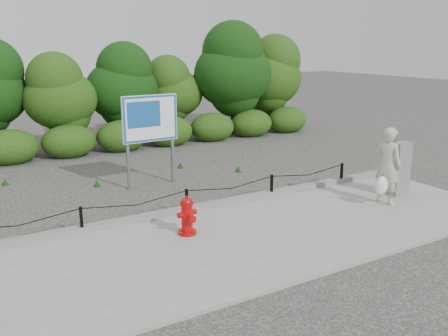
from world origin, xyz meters
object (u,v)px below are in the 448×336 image
Objects in this scene: utility_cabinet at (399,169)px; advertising_sign at (150,123)px; fire_hydrant at (187,216)px; pedestrian at (387,167)px.

advertising_sign reaches higher than utility_cabinet.
pedestrian reaches higher than fire_hydrant.
advertising_sign is (-4.48, 4.65, 0.83)m from pedestrian.
advertising_sign is (0.78, 3.95, 1.38)m from fire_hydrant.
pedestrian is at bearing -48.15° from advertising_sign.
fire_hydrant is at bearing -103.28° from advertising_sign.
pedestrian is at bearing -162.53° from utility_cabinet.
pedestrian is at bearing -14.80° from fire_hydrant.
pedestrian reaches higher than utility_cabinet.
fire_hydrant is at bearing 173.08° from utility_cabinet.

